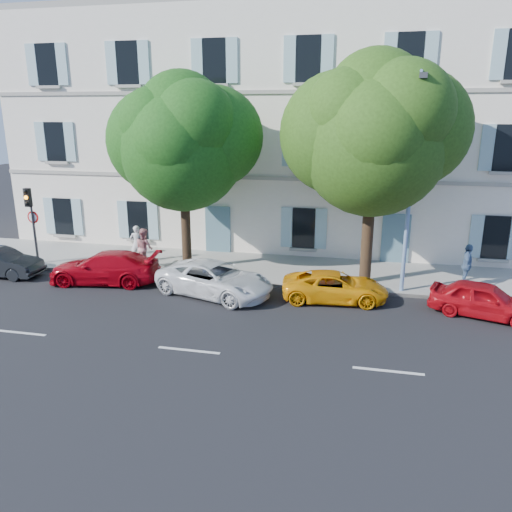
% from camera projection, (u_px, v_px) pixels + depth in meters
% --- Properties ---
extents(ground, '(90.00, 90.00, 0.00)m').
position_uv_depth(ground, '(224.00, 304.00, 19.21)').
color(ground, black).
extents(sidewalk, '(36.00, 4.50, 0.15)m').
position_uv_depth(sidewalk, '(250.00, 268.00, 23.36)').
color(sidewalk, '#A09E96').
rests_on(sidewalk, ground).
extents(kerb, '(36.00, 0.16, 0.16)m').
position_uv_depth(kerb, '(239.00, 283.00, 21.33)').
color(kerb, '#9E998E').
rests_on(kerb, ground).
extents(building, '(28.00, 7.00, 12.00)m').
position_uv_depth(building, '(274.00, 133.00, 27.10)').
color(building, white).
rests_on(building, ground).
extents(car_red_coupe, '(4.91, 2.49, 1.37)m').
position_uv_depth(car_red_coupe, '(105.00, 267.00, 21.41)').
color(car_red_coupe, '#A50411').
rests_on(car_red_coupe, ground).
extents(car_white_coupe, '(5.27, 3.58, 1.34)m').
position_uv_depth(car_white_coupe, '(215.00, 279.00, 19.96)').
color(car_white_coupe, white).
rests_on(car_white_coupe, ground).
extents(car_yellow_supercar, '(4.23, 2.24, 1.13)m').
position_uv_depth(car_yellow_supercar, '(335.00, 287.00, 19.41)').
color(car_yellow_supercar, '#F69F0A').
rests_on(car_yellow_supercar, ground).
extents(car_red_hatchback, '(4.01, 2.57, 1.27)m').
position_uv_depth(car_red_hatchback, '(484.00, 300.00, 17.86)').
color(car_red_hatchback, '#AC0A13').
rests_on(car_red_hatchback, ground).
extents(tree_left, '(5.44, 5.44, 8.43)m').
position_uv_depth(tree_left, '(183.00, 149.00, 21.54)').
color(tree_left, '#3A2819').
rests_on(tree_left, sidewalk).
extents(tree_right, '(5.85, 5.85, 9.01)m').
position_uv_depth(tree_right, '(373.00, 143.00, 19.64)').
color(tree_right, '#3A2819').
rests_on(tree_right, sidewalk).
extents(traffic_light, '(0.29, 0.41, 3.61)m').
position_uv_depth(traffic_light, '(30.00, 210.00, 23.00)').
color(traffic_light, '#383A3D').
rests_on(traffic_light, sidewalk).
extents(road_sign, '(0.58, 0.09, 2.51)m').
position_uv_depth(road_sign, '(34.00, 226.00, 23.41)').
color(road_sign, '#383A3D').
rests_on(road_sign, sidewalk).
extents(street_lamp, '(0.31, 1.78, 8.33)m').
position_uv_depth(street_lamp, '(412.00, 174.00, 18.73)').
color(street_lamp, '#7293BF').
rests_on(street_lamp, sidewalk).
extents(pedestrian_a, '(0.75, 0.61, 1.77)m').
position_uv_depth(pedestrian_a, '(137.00, 244.00, 23.88)').
color(pedestrian_a, silver).
rests_on(pedestrian_a, sidewalk).
extents(pedestrian_b, '(1.12, 1.09, 1.82)m').
position_uv_depth(pedestrian_b, '(144.00, 248.00, 23.07)').
color(pedestrian_b, tan).
rests_on(pedestrian_b, sidewalk).
extents(pedestrian_c, '(0.61, 1.11, 1.79)m').
position_uv_depth(pedestrian_c, '(467.00, 266.00, 20.44)').
color(pedestrian_c, slate).
rests_on(pedestrian_c, sidewalk).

